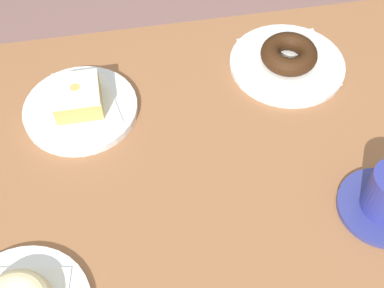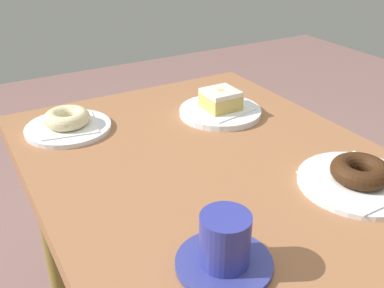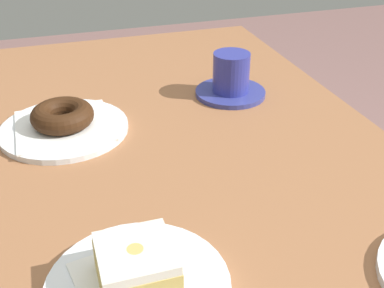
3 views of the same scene
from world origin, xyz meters
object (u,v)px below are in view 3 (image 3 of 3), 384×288
at_px(plate_chocolate_ring, 64,129).
at_px(plate_glazed_square, 138,288).
at_px(donut_glazed_square, 136,265).
at_px(coffee_cup, 231,78).
at_px(donut_chocolate_ring, 62,116).

bearing_deg(plate_chocolate_ring, plate_glazed_square, 6.64).
relative_size(plate_glazed_square, plate_chocolate_ring, 0.92).
height_order(donut_glazed_square, coffee_cup, coffee_cup).
xyz_separation_m(plate_glazed_square, coffee_cup, (-0.47, 0.29, 0.03)).
bearing_deg(donut_glazed_square, plate_chocolate_ring, -173.36).
relative_size(donut_chocolate_ring, coffee_cup, 0.77).
distance_m(donut_glazed_square, coffee_cup, 0.55).
relative_size(plate_chocolate_ring, donut_chocolate_ring, 2.05).
bearing_deg(plate_chocolate_ring, coffee_cup, 99.22).
height_order(donut_chocolate_ring, coffee_cup, coffee_cup).
height_order(plate_glazed_square, plate_chocolate_ring, plate_glazed_square).
xyz_separation_m(plate_glazed_square, donut_chocolate_ring, (-0.41, -0.05, 0.02)).
bearing_deg(plate_glazed_square, donut_chocolate_ring, -173.36).
height_order(donut_glazed_square, donut_chocolate_ring, donut_glazed_square).
height_order(plate_glazed_square, coffee_cup, coffee_cup).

